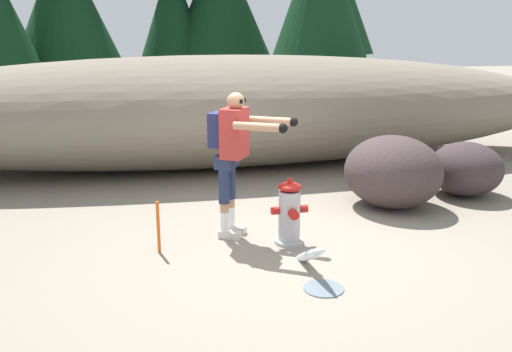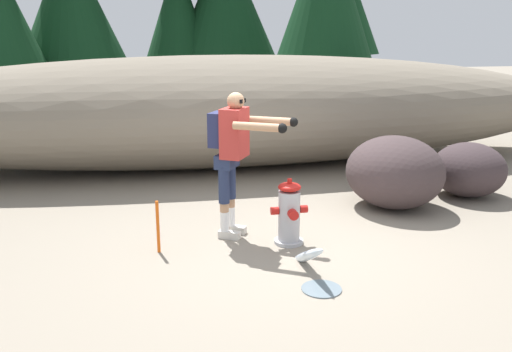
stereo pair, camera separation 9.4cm
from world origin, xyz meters
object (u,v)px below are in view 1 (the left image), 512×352
at_px(fire_hydrant, 289,214).
at_px(boulder_mid, 393,172).
at_px(utility_worker, 234,147).
at_px(survey_stake, 158,227).
at_px(boulder_large, 466,169).

xyz_separation_m(fire_hydrant, boulder_mid, (1.78, 1.02, 0.15)).
height_order(utility_worker, survey_stake, utility_worker).
height_order(fire_hydrant, survey_stake, fire_hydrant).
distance_m(fire_hydrant, survey_stake, 1.50).
height_order(fire_hydrant, utility_worker, utility_worker).
bearing_deg(utility_worker, boulder_large, 45.67).
bearing_deg(survey_stake, fire_hydrant, -1.18).
bearing_deg(boulder_large, utility_worker, -165.59).
xyz_separation_m(fire_hydrant, boulder_large, (3.11, 1.31, 0.04)).
height_order(boulder_large, survey_stake, boulder_large).
relative_size(utility_worker, survey_stake, 2.89).
height_order(boulder_mid, survey_stake, boulder_mid).
relative_size(boulder_large, survey_stake, 1.81).
bearing_deg(boulder_large, fire_hydrant, -157.19).
xyz_separation_m(boulder_large, boulder_mid, (-1.32, -0.28, 0.10)).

